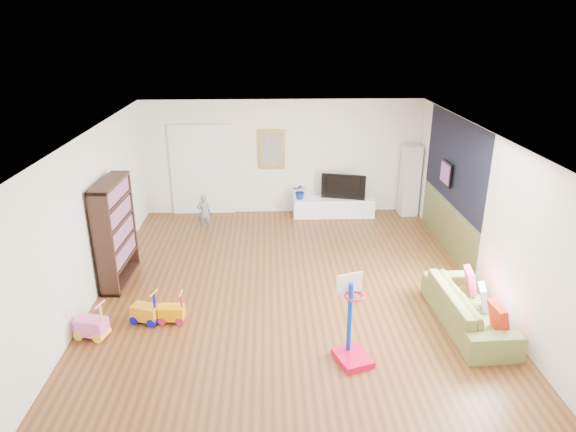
{
  "coord_description": "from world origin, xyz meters",
  "views": [
    {
      "loc": [
        -0.33,
        -8.01,
        4.37
      ],
      "look_at": [
        0.0,
        0.4,
        1.15
      ],
      "focal_mm": 32.0,
      "sensor_mm": 36.0,
      "label": 1
    }
  ],
  "objects_px": {
    "bookshelf": "(115,232)",
    "sofa": "(469,308)",
    "media_console": "(333,207)",
    "basketball_hoop": "(355,322)"
  },
  "relations": [
    {
      "from": "media_console",
      "to": "sofa",
      "type": "distance_m",
      "value": 4.99
    },
    {
      "from": "media_console",
      "to": "bookshelf",
      "type": "relative_size",
      "value": 1.02
    },
    {
      "from": "media_console",
      "to": "bookshelf",
      "type": "bearing_deg",
      "value": -143.17
    },
    {
      "from": "bookshelf",
      "to": "basketball_hoop",
      "type": "distance_m",
      "value": 4.55
    },
    {
      "from": "sofa",
      "to": "media_console",
      "type": "bearing_deg",
      "value": 15.02
    },
    {
      "from": "media_console",
      "to": "bookshelf",
      "type": "distance_m",
      "value": 5.26
    },
    {
      "from": "bookshelf",
      "to": "basketball_hoop",
      "type": "xyz_separation_m",
      "value": [
        3.79,
        -2.5,
        -0.3
      ]
    },
    {
      "from": "sofa",
      "to": "basketball_hoop",
      "type": "height_order",
      "value": "basketball_hoop"
    },
    {
      "from": "basketball_hoop",
      "to": "bookshelf",
      "type": "bearing_deg",
      "value": 128.16
    },
    {
      "from": "bookshelf",
      "to": "sofa",
      "type": "distance_m",
      "value": 5.96
    }
  ]
}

